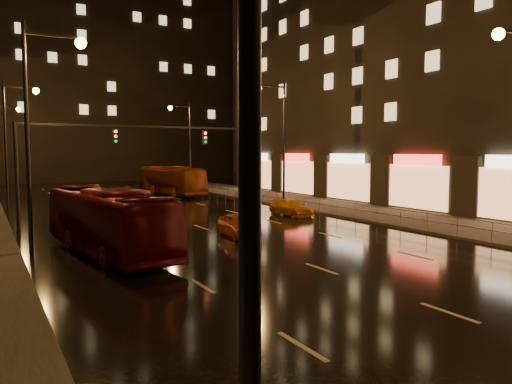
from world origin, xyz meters
TOP-DOWN VIEW (x-y plane):
  - ground at (0.00, 20.00)m, footprint 140.00×140.00m
  - sidewalk_right at (13.50, 15.00)m, footprint 7.00×70.00m
  - building_right at (26.00, 20.00)m, footprint 18.00×50.00m
  - building_distant at (4.00, 72.00)m, footprint 44.00×16.00m
  - traffic_signal at (-5.06, 20.00)m, footprint 15.31×0.32m
  - railing_right at (10.20, 18.00)m, footprint 0.05×56.00m
  - bus_red at (-6.57, 10.99)m, footprint 3.69×10.69m
  - bus_curb at (6.00, 38.26)m, footprint 3.92×10.89m
  - taxi_near at (0.50, 12.00)m, footprint 1.90×3.81m
  - taxi_far at (7.75, 18.06)m, footprint 1.98×4.00m

SIDE VIEW (x-z plane):
  - ground at x=0.00m, z-range 0.00..0.00m
  - sidewalk_right at x=13.50m, z-range 0.00..0.15m
  - taxi_far at x=7.75m, z-range 0.00..1.12m
  - taxi_near at x=0.50m, z-range 0.00..1.25m
  - railing_right at x=10.20m, z-range 0.40..1.40m
  - bus_red at x=-6.57m, z-range 0.00..2.92m
  - bus_curb at x=6.00m, z-range 0.00..2.97m
  - traffic_signal at x=-5.06m, z-range 1.64..7.84m
  - building_right at x=26.00m, z-range 0.00..30.00m
  - building_distant at x=4.00m, z-range 0.00..36.00m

